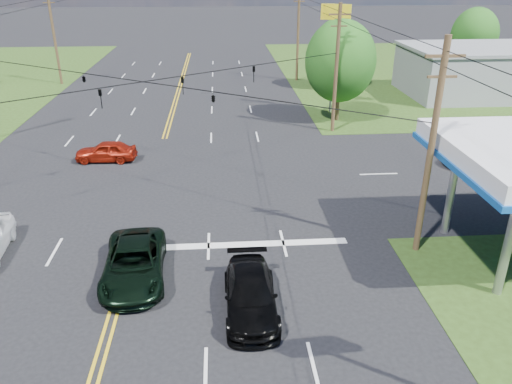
{
  "coord_description": "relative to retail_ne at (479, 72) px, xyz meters",
  "views": [
    {
      "loc": [
        4.21,
        -16.15,
        11.91
      ],
      "look_at": [
        5.86,
        6.0,
        1.78
      ],
      "focal_mm": 35.0,
      "sensor_mm": 36.0,
      "label": 1
    }
  ],
  "objects": [
    {
      "name": "pole_right_far",
      "position": [
        -17.0,
        8.0,
        2.97
      ],
      "size": [
        1.6,
        0.28,
        10.0
      ],
      "color": "#43351C",
      "rests_on": "ground"
    },
    {
      "name": "power_lines",
      "position": [
        -30.0,
        -22.0,
        6.4
      ],
      "size": [
        26.04,
        100.0,
        0.64
      ],
      "color": "black",
      "rests_on": "ground"
    },
    {
      "name": "tree_right_a",
      "position": [
        -16.0,
        -8.0,
        2.67
      ],
      "size": [
        5.7,
        5.7,
        8.18
      ],
      "color": "#43351C",
      "rests_on": "ground"
    },
    {
      "name": "retail_ne",
      "position": [
        0.0,
        0.0,
        0.0
      ],
      "size": [
        14.0,
        10.0,
        4.4
      ],
      "primitive_type": "cube",
      "color": "gray",
      "rests_on": "ground"
    },
    {
      "name": "polesign_ne",
      "position": [
        -15.99,
        -5.32,
        4.95
      ],
      "size": [
        2.37,
        1.22,
        9.02
      ],
      "color": "#A5A5AA",
      "rests_on": "ground"
    },
    {
      "name": "tree_right_b",
      "position": [
        -13.5,
        4.0,
        2.02
      ],
      "size": [
        4.94,
        4.94,
        7.09
      ],
      "color": "#43351C",
      "rests_on": "ground"
    },
    {
      "name": "ground",
      "position": [
        -30.0,
        -20.0,
        -2.2
      ],
      "size": [
        280.0,
        280.0,
        0.0
      ],
      "primitive_type": "plane",
      "color": "black",
      "rests_on": "ground"
    },
    {
      "name": "span_wire_signals",
      "position": [
        -30.0,
        -20.0,
        3.8
      ],
      "size": [
        26.0,
        18.0,
        1.13
      ],
      "color": "black",
      "rests_on": "ground"
    },
    {
      "name": "sedan_far",
      "position": [
        -9.01,
        -19.0,
        -1.5
      ],
      "size": [
        4.91,
        2.14,
        1.4
      ],
      "primitive_type": "imported",
      "rotation": [
        0.0,
        0.0,
        -1.54
      ],
      "color": "silver",
      "rests_on": "ground"
    },
    {
      "name": "pole_left_far",
      "position": [
        -43.0,
        8.0,
        2.97
      ],
      "size": [
        1.6,
        0.28,
        10.0
      ],
      "color": "#43351C",
      "rests_on": "ground"
    },
    {
      "name": "suv_black",
      "position": [
        -24.85,
        -32.82,
        -1.51
      ],
      "size": [
        1.94,
        4.77,
        1.38
      ],
      "primitive_type": "imported",
      "rotation": [
        0.0,
        0.0,
        -0.0
      ],
      "color": "black",
      "rests_on": "ground"
    },
    {
      "name": "pickup_dkgreen",
      "position": [
        -29.5,
        -30.38,
        -1.46
      ],
      "size": [
        2.77,
        5.44,
        1.47
      ],
      "primitive_type": "imported",
      "rotation": [
        0.0,
        0.0,
        0.06
      ],
      "color": "black",
      "rests_on": "ground"
    },
    {
      "name": "stop_bar",
      "position": [
        -25.0,
        -28.0,
        -2.2
      ],
      "size": [
        10.0,
        0.5,
        0.02
      ],
      "primitive_type": "cube",
      "color": "silver",
      "rests_on": "ground"
    },
    {
      "name": "pole_ne",
      "position": [
        -17.0,
        -11.0,
        2.72
      ],
      "size": [
        1.6,
        0.28,
        9.5
      ],
      "color": "#43351C",
      "rests_on": "ground"
    },
    {
      "name": "pole_se",
      "position": [
        -17.0,
        -29.0,
        2.72
      ],
      "size": [
        1.6,
        0.28,
        9.5
      ],
      "color": "#43351C",
      "rests_on": "ground"
    },
    {
      "name": "sedan_red",
      "position": [
        -33.4,
        -16.33,
        -1.53
      ],
      "size": [
        4.03,
        1.78,
        1.35
      ],
      "primitive_type": "imported",
      "rotation": [
        0.0,
        0.0,
        -1.62
      ],
      "color": "maroon",
      "rests_on": "ground"
    },
    {
      "name": "tree_far_r",
      "position": [
        4.0,
        10.0,
        2.34
      ],
      "size": [
        5.32,
        5.32,
        7.63
      ],
      "color": "#43351C",
      "rests_on": "ground"
    },
    {
      "name": "grass_ne",
      "position": [
        5.0,
        12.0,
        -2.2
      ],
      "size": [
        46.0,
        48.0,
        0.03
      ],
      "primitive_type": "cube",
      "color": "#293E13",
      "rests_on": "ground"
    }
  ]
}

